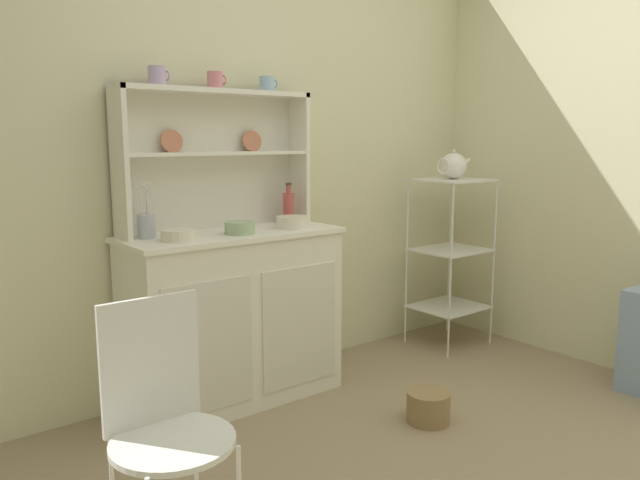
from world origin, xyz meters
TOP-DOWN VIEW (x-y plane):
  - wall_back at (0.00, 1.62)m, footprint 3.84×0.05m
  - hutch_cabinet at (-0.31, 1.37)m, footprint 1.08×0.45m
  - hutch_shelf_unit at (-0.31, 1.53)m, footprint 1.01×0.18m
  - bakers_rack at (1.21, 1.27)m, footprint 0.43×0.38m
  - wire_chair at (-1.12, 0.39)m, footprint 0.36×0.36m
  - floor_basket at (0.26, 0.59)m, footprint 0.20×0.20m
  - cup_lilac_0 at (-0.61, 1.49)m, footprint 0.09×0.08m
  - cup_rose_1 at (-0.31, 1.49)m, footprint 0.09×0.08m
  - cup_sky_2 at (-0.01, 1.49)m, footprint 0.09×0.08m
  - bowl_mixing_large at (-0.63, 1.29)m, footprint 0.15×0.15m
  - bowl_floral_medium at (-0.31, 1.29)m, footprint 0.15×0.15m
  - bowl_cream_small at (0.00, 1.29)m, footprint 0.17×0.17m
  - jam_bottle at (0.09, 1.45)m, footprint 0.06×0.06m
  - utensil_jar at (-0.71, 1.45)m, footprint 0.08×0.08m
  - porcelain_teapot at (1.21, 1.27)m, footprint 0.25×0.16m

SIDE VIEW (x-z plane):
  - floor_basket at x=0.26m, z-range 0.00..0.14m
  - hutch_cabinet at x=-0.31m, z-range 0.01..0.87m
  - wire_chair at x=-1.12m, z-range 0.09..0.94m
  - bakers_rack at x=1.21m, z-range 0.12..1.18m
  - bowl_mixing_large at x=-0.63m, z-range 0.86..0.91m
  - bowl_cream_small at x=0.00m, z-range 0.86..0.92m
  - bowl_floral_medium at x=-0.31m, z-range 0.86..0.92m
  - utensil_jar at x=-0.71m, z-range 0.79..1.05m
  - jam_bottle at x=0.09m, z-range 0.84..1.06m
  - porcelain_teapot at x=1.21m, z-range 1.05..1.23m
  - wall_back at x=0.00m, z-range 0.00..2.50m
  - hutch_shelf_unit at x=-0.31m, z-range 0.92..1.60m
  - cup_sky_2 at x=-0.01m, z-range 1.55..1.62m
  - cup_rose_1 at x=-0.31m, z-range 1.55..1.63m
  - cup_lilac_0 at x=-0.61m, z-range 1.55..1.63m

